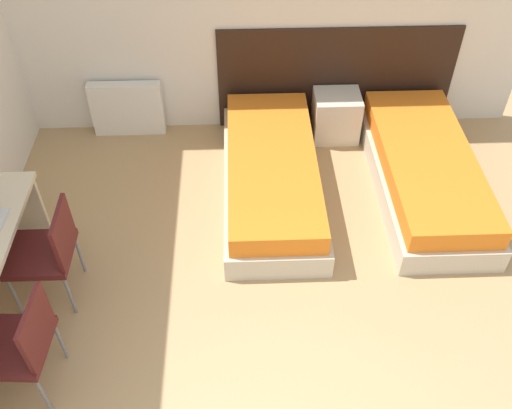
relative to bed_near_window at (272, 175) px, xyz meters
name	(u,v)px	position (x,y,z in m)	size (l,w,h in m)	color
headboard_panel	(336,78)	(0.69, 1.05, 0.33)	(2.33, 0.03, 1.07)	black
bed_near_window	(272,175)	(0.00, 0.00, 0.00)	(0.85, 2.04, 0.42)	beige
bed_near_door	(424,171)	(1.38, 0.00, 0.00)	(0.85, 2.04, 0.42)	beige
nightstand	(336,116)	(0.69, 0.83, 0.04)	(0.45, 0.38, 0.48)	beige
radiator	(127,109)	(-1.39, 0.97, 0.08)	(0.71, 0.12, 0.57)	silver
chair_near_laptop	(47,249)	(-1.68, -1.07, 0.29)	(0.45, 0.45, 0.85)	#511919
chair_near_notebook	(20,342)	(-1.68, -1.84, 0.29)	(0.48, 0.48, 0.85)	#511919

